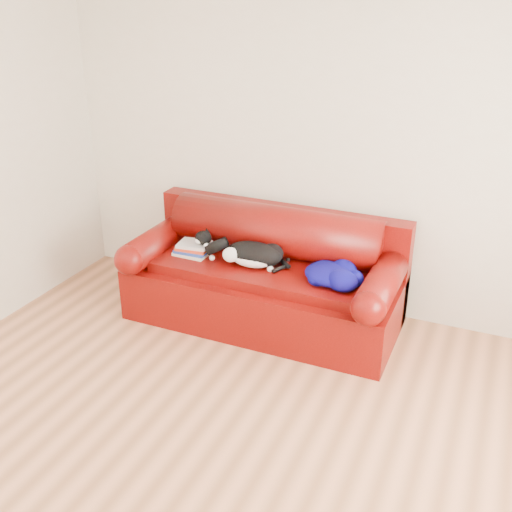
{
  "coord_description": "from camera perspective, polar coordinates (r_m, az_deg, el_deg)",
  "views": [
    {
      "loc": [
        1.31,
        -2.35,
        2.46
      ],
      "look_at": [
        -0.32,
        1.35,
        0.62
      ],
      "focal_mm": 42.0,
      "sensor_mm": 36.0,
      "label": 1
    }
  ],
  "objects": [
    {
      "name": "sofa_back",
      "position": [
        4.8,
        1.87,
        0.86
      ],
      "size": [
        2.1,
        1.01,
        0.88
      ],
      "color": "#390202",
      "rests_on": "ground"
    },
    {
      "name": "blanket",
      "position": [
        4.35,
        7.33,
        -1.67
      ],
      "size": [
        0.49,
        0.48,
        0.15
      ],
      "rotation": [
        0.0,
        0.0,
        -0.32
      ],
      "color": "#09024A",
      "rests_on": "sofa_base"
    },
    {
      "name": "cat",
      "position": [
        4.54,
        -0.31,
        0.1
      ],
      "size": [
        0.65,
        0.39,
        0.23
      ],
      "rotation": [
        0.0,
        0.0,
        0.39
      ],
      "color": "black",
      "rests_on": "sofa_base"
    },
    {
      "name": "room_shell",
      "position": [
        2.77,
        -2.77,
        7.73
      ],
      "size": [
        4.52,
        4.02,
        2.61
      ],
      "color": "beige",
      "rests_on": "ground"
    },
    {
      "name": "book_stack",
      "position": [
        4.78,
        -5.98,
        0.71
      ],
      "size": [
        0.27,
        0.22,
        0.1
      ],
      "rotation": [
        0.0,
        0.0,
        0.05
      ],
      "color": "beige",
      "rests_on": "sofa_base"
    },
    {
      "name": "sofa_base",
      "position": [
        4.73,
        0.71,
        -3.59
      ],
      "size": [
        2.1,
        0.9,
        0.5
      ],
      "color": "#390202",
      "rests_on": "ground"
    },
    {
      "name": "ground",
      "position": [
        3.65,
        -4.17,
        -18.07
      ],
      "size": [
        4.5,
        4.5,
        0.0
      ],
      "primitive_type": "plane",
      "color": "brown",
      "rests_on": "ground"
    }
  ]
}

